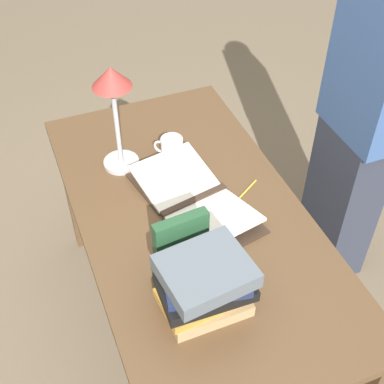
{
  "coord_description": "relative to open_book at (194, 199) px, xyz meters",
  "views": [
    {
      "loc": [
        -1.21,
        0.48,
        2.11
      ],
      "look_at": [
        0.03,
        -0.01,
        0.82
      ],
      "focal_mm": 50.0,
      "sensor_mm": 36.0,
      "label": 1
    }
  ],
  "objects": [
    {
      "name": "ground_plane",
      "position": [
        -0.05,
        0.03,
        -0.76
      ],
      "size": [
        12.0,
        12.0,
        0.0
      ],
      "primitive_type": "plane",
      "color": "#70604C"
    },
    {
      "name": "reading_desk",
      "position": [
        -0.05,
        0.03,
        -0.11
      ],
      "size": [
        1.48,
        0.77,
        0.74
      ],
      "color": "brown",
      "rests_on": "ground_plane"
    },
    {
      "name": "open_book",
      "position": [
        0.0,
        0.0,
        0.0
      ],
      "size": [
        0.57,
        0.38,
        0.06
      ],
      "rotation": [
        0.0,
        0.0,
        0.2
      ],
      "color": "#38281E",
      "rests_on": "reading_desk"
    },
    {
      "name": "book_stack_tall",
      "position": [
        -0.42,
        0.13,
        0.08
      ],
      "size": [
        0.24,
        0.28,
        0.19
      ],
      "color": "tan",
      "rests_on": "reading_desk"
    },
    {
      "name": "book_standing_upright",
      "position": [
        -0.26,
        0.15,
        0.1
      ],
      "size": [
        0.05,
        0.18,
        0.23
      ],
      "rotation": [
        0.0,
        0.0,
        0.09
      ],
      "color": "#234C2D",
      "rests_on": "reading_desk"
    },
    {
      "name": "reading_lamp",
      "position": [
        0.3,
        0.18,
        0.3
      ],
      "size": [
        0.14,
        0.14,
        0.43
      ],
      "color": "#ADADB2",
      "rests_on": "reading_desk"
    },
    {
      "name": "coffee_mug",
      "position": [
        0.25,
        -0.01,
        0.03
      ],
      "size": [
        0.1,
        0.1,
        0.1
      ],
      "rotation": [
        0.0,
        0.0,
        0.78
      ],
      "color": "white",
      "rests_on": "reading_desk"
    },
    {
      "name": "pencil",
      "position": [
        -0.02,
        -0.2,
        -0.02
      ],
      "size": [
        0.09,
        0.13,
        0.01
      ],
      "rotation": [
        0.0,
        0.0,
        0.57
      ],
      "color": "gold",
      "rests_on": "reading_desk"
    },
    {
      "name": "person_reader",
      "position": [
        0.09,
        -0.76,
        0.06
      ],
      "size": [
        0.36,
        0.22,
        1.66
      ],
      "rotation": [
        0.0,
        0.0,
        3.14
      ],
      "color": "#2D3342",
      "rests_on": "ground_plane"
    }
  ]
}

